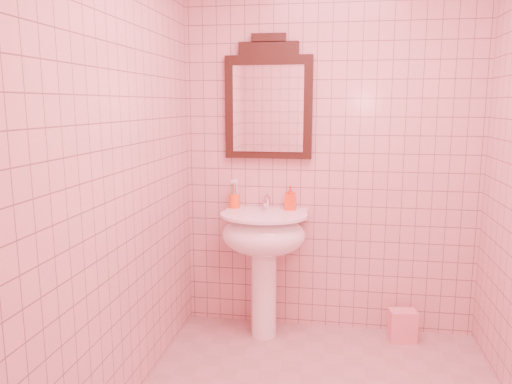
% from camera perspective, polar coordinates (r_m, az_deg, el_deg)
% --- Properties ---
extents(back_wall, '(2.00, 0.02, 2.50)m').
position_cam_1_polar(back_wall, '(3.44, 8.44, 4.43)').
color(back_wall, '#CF9890').
rests_on(back_wall, floor).
extents(pedestal_sink, '(0.58, 0.58, 0.86)m').
position_cam_1_polar(pedestal_sink, '(3.35, 0.89, -5.84)').
color(pedestal_sink, white).
rests_on(pedestal_sink, floor).
extents(faucet, '(0.04, 0.16, 0.11)m').
position_cam_1_polar(faucet, '(3.43, 1.24, -1.06)').
color(faucet, white).
rests_on(faucet, pedestal_sink).
extents(mirror, '(0.59, 0.06, 0.83)m').
position_cam_1_polar(mirror, '(3.43, 1.44, 10.27)').
color(mirror, black).
rests_on(mirror, back_wall).
extents(toothbrush_cup, '(0.08, 0.08, 0.18)m').
position_cam_1_polar(toothbrush_cup, '(3.47, -2.48, -1.02)').
color(toothbrush_cup, '#FE5015').
rests_on(toothbrush_cup, pedestal_sink).
extents(soap_dispenser, '(0.08, 0.09, 0.17)m').
position_cam_1_polar(soap_dispenser, '(3.41, 3.93, -0.66)').
color(soap_dispenser, red).
rests_on(soap_dispenser, pedestal_sink).
extents(towel, '(0.19, 0.14, 0.22)m').
position_cam_1_polar(towel, '(3.61, 16.40, -14.44)').
color(towel, pink).
rests_on(towel, floor).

